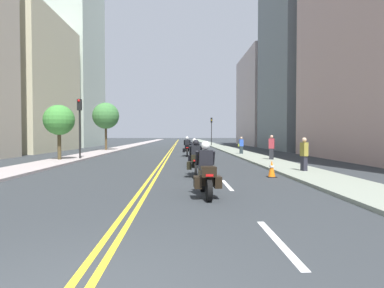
{
  "coord_description": "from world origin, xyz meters",
  "views": [
    {
      "loc": [
        1.21,
        -3.21,
        1.81
      ],
      "look_at": [
        1.96,
        19.26,
        1.15
      ],
      "focal_mm": 29.37,
      "sensor_mm": 36.0,
      "label": 1
    }
  ],
  "objects": [
    {
      "name": "sidewalk_left",
      "position": [
        -6.91,
        48.0,
        0.06
      ],
      "size": [
        2.45,
        144.0,
        0.12
      ],
      "primitive_type": "cube",
      "color": "#9D9392",
      "rests_on": "ground"
    },
    {
      "name": "sidewalk_right",
      "position": [
        6.91,
        48.0,
        0.06
      ],
      "size": [
        2.45,
        144.0,
        0.12
      ],
      "primitive_type": "cube",
      "color": "gray",
      "rests_on": "ground"
    },
    {
      "name": "motorcycle_4",
      "position": [
        1.68,
        23.34,
        0.67
      ],
      "size": [
        0.77,
        2.21,
        1.67
      ],
      "rotation": [
        0.0,
        0.0,
        -0.02
      ],
      "color": "black",
      "rests_on": "ground"
    },
    {
      "name": "pedestrian_0",
      "position": [
        6.96,
        11.3,
        0.87
      ],
      "size": [
        0.29,
        0.4,
        1.68
      ],
      "rotation": [
        0.0,
        0.0,
        1.78
      ],
      "color": "#262630",
      "rests_on": "ground"
    },
    {
      "name": "traffic_cone_0",
      "position": [
        5.05,
        10.0,
        0.36
      ],
      "size": [
        0.38,
        0.38,
        0.74
      ],
      "color": "black",
      "rests_on": "ground"
    },
    {
      "name": "street_tree_0",
      "position": [
        -7.26,
        32.23,
        3.93
      ],
      "size": [
        2.93,
        2.93,
        5.42
      ],
      "color": "#4D3C25",
      "rests_on": "ground"
    },
    {
      "name": "pedestrian_1",
      "position": [
        6.58,
        24.81,
        0.84
      ],
      "size": [
        0.48,
        0.23,
        1.63
      ],
      "rotation": [
        0.0,
        0.0,
        3.17
      ],
      "color": "#232E33",
      "rests_on": "ground"
    },
    {
      "name": "building_left_1",
      "position": [
        -15.16,
        31.96,
        7.38
      ],
      "size": [
        6.17,
        13.25,
        14.75
      ],
      "color": "beige",
      "rests_on": "ground"
    },
    {
      "name": "traffic_light_far",
      "position": [
        6.09,
        47.72,
        3.18
      ],
      "size": [
        0.28,
        0.38,
        4.6
      ],
      "color": "black",
      "rests_on": "ground"
    },
    {
      "name": "lane_dashes_white",
      "position": [
        2.84,
        29.0,
        0.0
      ],
      "size": [
        0.14,
        56.4,
        0.01
      ],
      "color": "silver",
      "rests_on": "ground"
    },
    {
      "name": "centreline_yellow_outer",
      "position": [
        0.12,
        48.0,
        0.0
      ],
      "size": [
        0.12,
        132.0,
        0.01
      ],
      "primitive_type": "cube",
      "color": "yellow",
      "rests_on": "ground"
    },
    {
      "name": "motorcycle_1",
      "position": [
        1.83,
        10.39,
        0.66
      ],
      "size": [
        0.78,
        2.29,
        1.61
      ],
      "rotation": [
        0.0,
        0.0,
        -0.04
      ],
      "color": "black",
      "rests_on": "ground"
    },
    {
      "name": "building_right_1",
      "position": [
        16.17,
        35.18,
        14.14
      ],
      "size": [
        8.2,
        12.65,
        28.27
      ],
      "color": "slate",
      "rests_on": "ground"
    },
    {
      "name": "pedestrian_2",
      "position": [
        7.4,
        18.14,
        0.92
      ],
      "size": [
        0.42,
        0.35,
        1.79
      ],
      "rotation": [
        0.0,
        0.0,
        2.7
      ],
      "color": "#27282D",
      "rests_on": "ground"
    },
    {
      "name": "centreline_yellow_inner",
      "position": [
        -0.12,
        48.0,
        0.0
      ],
      "size": [
        0.12,
        132.0,
        0.01
      ],
      "primitive_type": "cube",
      "color": "yellow",
      "rests_on": "ground"
    },
    {
      "name": "traffic_light_near",
      "position": [
        -6.09,
        19.53,
        3.05
      ],
      "size": [
        0.28,
        0.38,
        4.36
      ],
      "color": "black",
      "rests_on": "ground"
    },
    {
      "name": "motorcycle_0",
      "position": [
        1.92,
        5.86,
        0.65
      ],
      "size": [
        0.78,
        2.14,
        1.63
      ],
      "rotation": [
        0.0,
        0.0,
        0.05
      ],
      "color": "black",
      "rests_on": "ground"
    },
    {
      "name": "street_tree_1",
      "position": [
        -7.16,
        18.55,
        2.8
      ],
      "size": [
        2.07,
        2.07,
        3.86
      ],
      "color": "#463C24",
      "rests_on": "ground"
    },
    {
      "name": "ground_plane",
      "position": [
        0.0,
        48.0,
        0.0
      ],
      "size": [
        264.0,
        264.0,
        0.0
      ],
      "primitive_type": "plane",
      "color": "#2C3134"
    },
    {
      "name": "motorcycle_2",
      "position": [
        1.97,
        14.81,
        0.66
      ],
      "size": [
        0.77,
        2.28,
        1.59
      ],
      "rotation": [
        0.0,
        0.0,
        -0.03
      ],
      "color": "black",
      "rests_on": "ground"
    },
    {
      "name": "building_left_2",
      "position": [
        -15.54,
        46.04,
        12.77
      ],
      "size": [
        6.94,
        12.3,
        25.55
      ],
      "color": "#B1C2B3",
      "rests_on": "ground"
    },
    {
      "name": "building_right_2",
      "position": [
        16.35,
        51.03,
        7.85
      ],
      "size": [
        8.57,
        15.86,
        15.69
      ],
      "color": "#B5A5A4",
      "rests_on": "ground"
    },
    {
      "name": "motorcycle_3",
      "position": [
        2.12,
        18.74,
        0.63
      ],
      "size": [
        0.78,
        2.12,
        1.57
      ],
      "rotation": [
        0.0,
        0.0,
        0.06
      ],
      "color": "black",
      "rests_on": "ground"
    }
  ]
}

